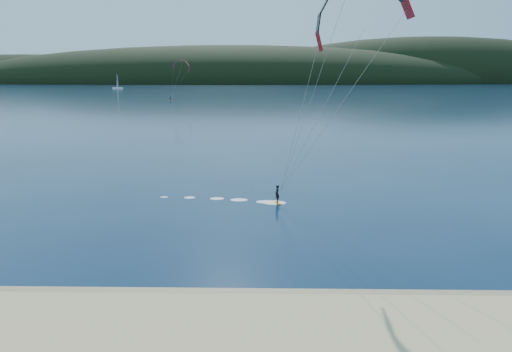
# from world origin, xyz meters

# --- Properties ---
(wet_sand) EXTENTS (220.00, 2.50, 0.10)m
(wet_sand) POSITION_xyz_m (0.00, 4.50, 0.05)
(wet_sand) COLOR #8A6E50
(wet_sand) RESTS_ON ground
(headland) EXTENTS (1200.00, 310.00, 140.00)m
(headland) POSITION_xyz_m (0.63, 745.28, 0.00)
(headland) COLOR black
(headland) RESTS_ON ground
(kitesurfer_near) EXTENTS (20.57, 6.35, 16.84)m
(kitesurfer_near) POSITION_xyz_m (11.62, 19.59, 13.27)
(kitesurfer_near) COLOR gold
(kitesurfer_near) RESTS_ON ground
(kitesurfer_far) EXTENTS (10.38, 5.95, 16.25)m
(kitesurfer_far) POSITION_xyz_m (-31.18, 194.45, 13.54)
(kitesurfer_far) COLOR gold
(kitesurfer_far) RESTS_ON ground
(sailboat) EXTENTS (9.00, 5.64, 12.56)m
(sailboat) POSITION_xyz_m (-120.96, 399.79, 0.93)
(sailboat) COLOR white
(sailboat) RESTS_ON ground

